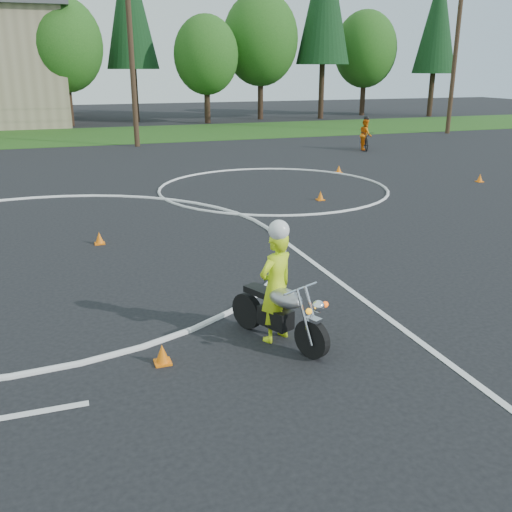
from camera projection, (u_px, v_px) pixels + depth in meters
name	position (u px, v px, depth m)	size (l,w,h in m)	color
ground	(20.00, 299.00, 10.56)	(120.00, 120.00, 0.00)	black
grass_strip	(41.00, 137.00, 34.80)	(120.00, 10.00, 0.02)	#1E4714
course_markings	(116.00, 229.00, 15.13)	(19.05, 19.05, 0.12)	silver
primary_motorcycle	(280.00, 312.00, 8.73)	(1.01, 1.87, 1.05)	black
rider_primary_grp	(276.00, 283.00, 8.71)	(0.76, 0.65, 1.95)	#CCF019
rider_second_grp	(365.00, 138.00, 29.41)	(1.22, 1.91, 1.74)	black
traffic_cones	(215.00, 224.00, 15.13)	(19.87, 13.63, 0.30)	orange
treeline	(235.00, 33.00, 44.10)	(38.20, 8.10, 14.52)	#382619
utility_poles	(131.00, 45.00, 29.32)	(41.60, 1.12, 10.00)	#473321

